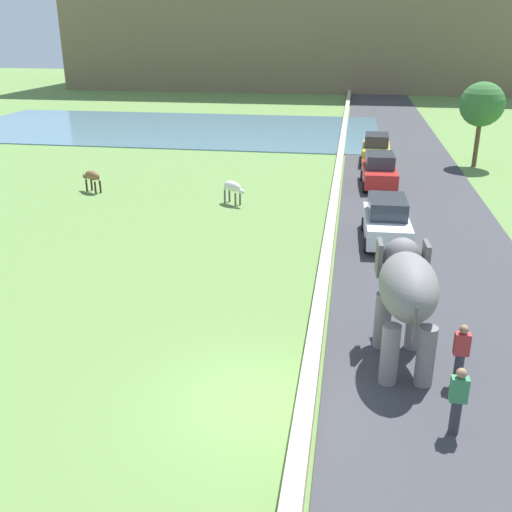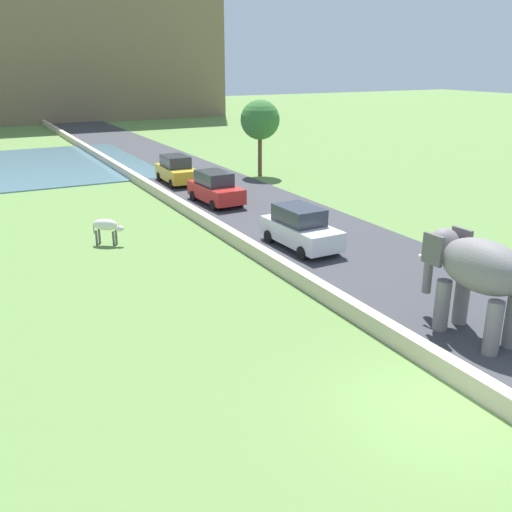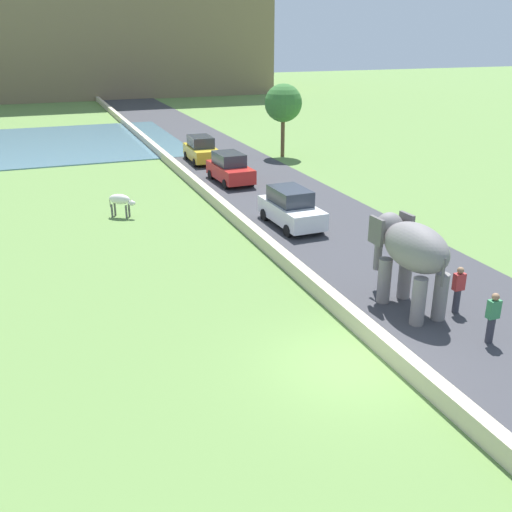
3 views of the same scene
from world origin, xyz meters
The scene contains 13 objects.
ground_plane centered at (0.00, 0.00, 0.00)m, with size 220.00×220.00×0.00m, color #608442.
road_surface centered at (5.00, 20.00, 0.03)m, with size 7.00×120.00×0.06m, color #38383D.
barrier_wall centered at (1.20, 18.00, 0.28)m, with size 0.40×110.00×0.56m, color beige.
lake centered at (-14.00, 37.76, 0.04)m, with size 36.00×18.00×0.08m, color slate.
elephant centered at (3.41, 2.36, 2.04)m, with size 1.55×3.50×2.99m.
person_beside_elephant centered at (4.72, 1.48, 0.87)m, with size 0.36×0.22×1.63m.
person_trailing centered at (4.36, -0.47, 0.87)m, with size 0.36×0.22×1.63m.
car_red centered at (3.42, 20.46, 0.90)m, with size 1.92×4.06×1.80m.
car_yellow centered at (3.43, 26.65, 0.90)m, with size 1.89×4.05×1.80m.
car_white centered at (3.42, 11.57, 0.90)m, with size 1.89×4.05×1.80m.
cow_brown centered at (-11.46, 16.96, 0.84)m, with size 1.36×1.00×1.15m.
cow_white centered at (-3.71, 15.91, 0.84)m, with size 1.32×1.09×1.15m.
tree_near centered at (9.50, 26.60, 3.77)m, with size 2.65×2.65×5.12m.
Camera 1 is at (1.86, -11.23, 8.09)m, focal length 41.00 mm.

